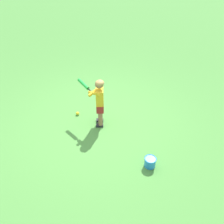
{
  "coord_description": "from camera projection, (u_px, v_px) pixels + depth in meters",
  "views": [
    {
      "loc": [
        3.25,
        2.6,
        3.39
      ],
      "look_at": [
        0.06,
        0.4,
        0.45
      ],
      "focal_mm": 38.69,
      "sensor_mm": 36.0,
      "label": 1
    }
  ],
  "objects": [
    {
      "name": "ground_plane",
      "position": [
        99.0,
        121.0,
        5.36
      ],
      "size": [
        40.0,
        40.0,
        0.0
      ],
      "primitive_type": "plane",
      "color": "#519942"
    },
    {
      "name": "child_batter",
      "position": [
        99.0,
        99.0,
        4.89
      ],
      "size": [
        0.34,
        0.76,
        1.08
      ],
      "color": "#232328",
      "rests_on": "ground"
    },
    {
      "name": "play_ball_far_right",
      "position": [
        78.0,
        113.0,
        5.5
      ],
      "size": [
        0.08,
        0.08,
        0.08
      ],
      "primitive_type": "sphere",
      "color": "yellow",
      "rests_on": "ground"
    },
    {
      "name": "toy_bucket",
      "position": [
        150.0,
        162.0,
        4.27
      ],
      "size": [
        0.22,
        0.22,
        0.19
      ],
      "color": "#2884DB",
      "rests_on": "ground"
    }
  ]
}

